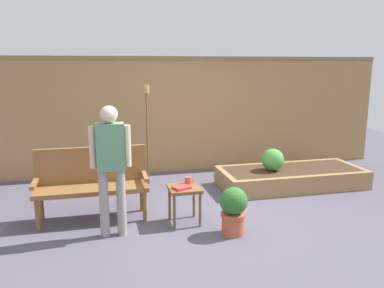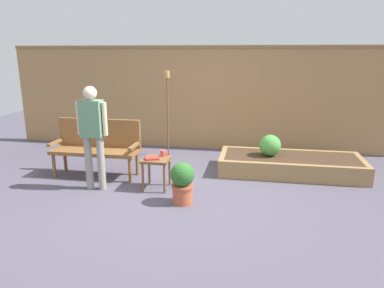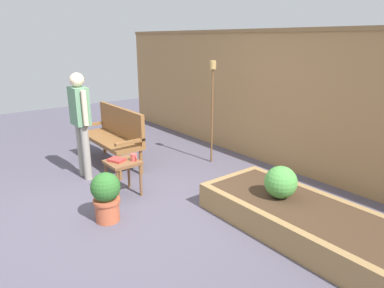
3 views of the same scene
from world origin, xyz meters
TOP-DOWN VIEW (x-y plane):
  - ground_plane at (0.00, 0.00)m, footprint 14.00×14.00m
  - fence_back at (0.00, 2.60)m, footprint 8.40×0.14m
  - garden_bench at (-1.47, 0.56)m, footprint 1.44×0.48m
  - side_table at (-0.32, 0.09)m, footprint 0.40×0.40m
  - cup_on_table at (-0.24, 0.22)m, footprint 0.12×0.08m
  - book_on_table at (-0.37, 0.04)m, footprint 0.25×0.22m
  - potted_boxwood at (0.18, -0.38)m, footprint 0.33×0.33m
  - raised_planter_bed at (1.75, 1.18)m, footprint 2.40×1.00m
  - shrub_near_bench at (1.39, 1.16)m, footprint 0.36×0.36m
  - tiki_torch at (-0.57, 1.86)m, footprint 0.10×0.10m
  - person_by_bench at (-1.23, -0.08)m, footprint 0.47×0.20m

SIDE VIEW (x-z plane):
  - ground_plane at x=0.00m, z-range 0.00..0.00m
  - raised_planter_bed at x=1.75m, z-range 0.00..0.30m
  - potted_boxwood at x=0.18m, z-range 0.03..0.61m
  - side_table at x=-0.32m, z-range 0.16..0.64m
  - shrub_near_bench at x=1.39m, z-range 0.30..0.66m
  - book_on_table at x=-0.37m, z-range 0.48..0.51m
  - cup_on_table at x=-0.24m, z-range 0.48..0.57m
  - garden_bench at x=-1.47m, z-range 0.07..1.01m
  - person_by_bench at x=-1.23m, z-range 0.15..1.71m
  - fence_back at x=0.00m, z-range 0.01..2.17m
  - tiki_torch at x=-0.57m, z-range 0.31..1.99m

